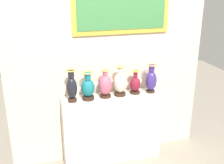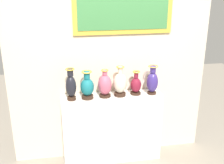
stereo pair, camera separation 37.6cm
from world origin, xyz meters
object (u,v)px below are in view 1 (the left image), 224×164
object	(u,v)px
vase_teal	(88,88)
vase_rose	(105,85)
vase_ivory	(120,83)
vase_indigo	(151,80)
vase_onyx	(72,87)
vase_burgundy	(135,84)

from	to	relation	value
vase_teal	vase_rose	xyz separation A→B (m)	(0.24, 0.02, 0.00)
vase_ivory	vase_teal	bearing A→B (deg)	-177.71
vase_teal	vase_ivory	world-z (taller)	vase_ivory
vase_ivory	vase_indigo	size ratio (longest dim) A/B	1.03
vase_onyx	vase_teal	xyz separation A→B (m)	(0.21, 0.01, -0.03)
vase_onyx	vase_burgundy	size ratio (longest dim) A/B	1.28
vase_ivory	vase_burgundy	distance (m)	0.23
vase_teal	vase_indigo	xyz separation A→B (m)	(0.91, 0.01, 0.02)
vase_ivory	vase_burgundy	size ratio (longest dim) A/B	1.24
vase_onyx	vase_ivory	bearing A→B (deg)	2.45
vase_rose	vase_burgundy	xyz separation A→B (m)	(0.44, 0.01, -0.03)
vase_teal	vase_indigo	world-z (taller)	vase_indigo
vase_ivory	vase_burgundy	bearing A→B (deg)	3.19
vase_onyx	vase_teal	world-z (taller)	vase_onyx
vase_teal	vase_onyx	bearing A→B (deg)	-177.20
vase_ivory	vase_burgundy	world-z (taller)	vase_ivory
vase_indigo	vase_burgundy	bearing A→B (deg)	174.04
vase_teal	vase_indigo	size ratio (longest dim) A/B	0.94
vase_teal	vase_ivory	distance (m)	0.45
vase_teal	vase_rose	bearing A→B (deg)	4.55
vase_indigo	vase_rose	bearing A→B (deg)	178.92
vase_teal	vase_indigo	distance (m)	0.91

